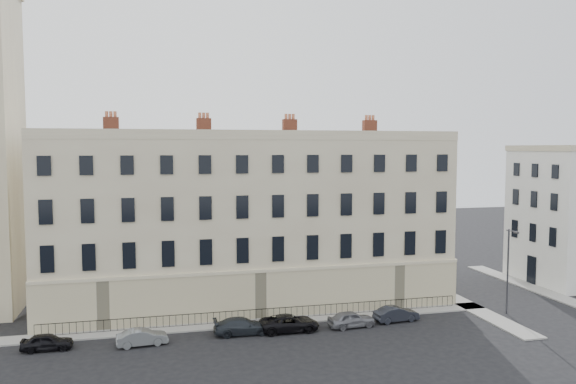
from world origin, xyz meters
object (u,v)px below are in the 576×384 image
car_d (290,323)px  car_e (351,319)px  car_f (396,314)px  streetlamp (508,267)px  car_b (142,337)px  car_a (47,342)px  car_c (242,326)px

car_d → car_e: bearing=-91.7°
car_f → streetlamp: streetlamp is taller
car_e → car_f: 4.15m
car_b → car_d: bearing=-93.5°
car_a → car_c: car_c is taller
car_a → car_b: 6.57m
car_f → car_c: bearing=85.1°
car_b → car_e: (16.23, 0.32, 0.05)m
car_b → car_c: (7.46, 0.70, 0.04)m
car_a → car_b: size_ratio=0.96×
car_a → streetlamp: size_ratio=0.48×
car_d → car_f: bearing=-87.5°
car_b → car_e: car_e is taller
car_a → car_f: 26.89m
car_a → car_d: (17.72, -0.10, 0.05)m
car_d → car_e: (5.05, -0.20, 0.00)m
car_e → streetlamp: (14.32, 0.14, 3.45)m
car_b → car_c: bearing=-90.9°
car_b → car_d: 11.20m
car_b → car_d: car_d is taller
car_d → car_f: (9.17, 0.31, -0.03)m
car_c → car_f: car_c is taller
car_d → car_b: bearing=93.3°
car_b → car_f: bearing=-93.9°
car_b → car_c: 7.50m
streetlamp → car_b: bearing=171.3°
car_a → car_e: (22.77, -0.30, 0.05)m
car_a → car_f: bearing=-89.0°
car_a → car_f: car_f is taller
car_c → streetlamp: (23.09, -0.24, 3.46)m
car_a → streetlamp: (37.09, -0.16, 3.50)m
car_b → car_f: (20.35, 0.83, 0.02)m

